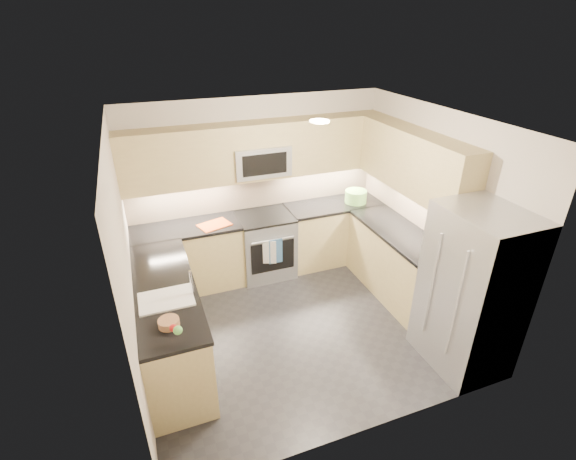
% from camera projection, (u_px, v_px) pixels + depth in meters
% --- Properties ---
extents(floor, '(3.60, 3.20, 0.00)m').
position_uv_depth(floor, '(298.00, 324.00, 5.18)').
color(floor, '#25252A').
rests_on(floor, ground).
extents(ceiling, '(3.60, 3.20, 0.02)m').
position_uv_depth(ceiling, '(301.00, 122.00, 4.04)').
color(ceiling, beige).
rests_on(ceiling, wall_back).
extents(wall_back, '(3.60, 0.02, 2.50)m').
position_uv_depth(wall_back, '(257.00, 186.00, 5.94)').
color(wall_back, beige).
rests_on(wall_back, floor).
extents(wall_front, '(3.60, 0.02, 2.50)m').
position_uv_depth(wall_front, '(376.00, 325.00, 3.28)').
color(wall_front, beige).
rests_on(wall_front, floor).
extents(wall_left, '(0.02, 3.20, 2.50)m').
position_uv_depth(wall_left, '(127.00, 266.00, 4.04)').
color(wall_left, beige).
rests_on(wall_left, floor).
extents(wall_right, '(0.02, 3.20, 2.50)m').
position_uv_depth(wall_right, '(433.00, 211.00, 5.17)').
color(wall_right, beige).
rests_on(wall_right, floor).
extents(base_cab_back_left, '(1.42, 0.60, 0.90)m').
position_uv_depth(base_cab_back_left, '(189.00, 259.00, 5.71)').
color(base_cab_back_left, tan).
rests_on(base_cab_back_left, floor).
extents(base_cab_back_right, '(1.42, 0.60, 0.90)m').
position_uv_depth(base_cab_back_right, '(332.00, 233.00, 6.40)').
color(base_cab_back_right, tan).
rests_on(base_cab_back_right, floor).
extents(base_cab_right, '(0.60, 1.70, 0.90)m').
position_uv_depth(base_cab_right, '(398.00, 265.00, 5.57)').
color(base_cab_right, tan).
rests_on(base_cab_right, floor).
extents(base_cab_peninsula, '(0.60, 2.00, 0.90)m').
position_uv_depth(base_cab_peninsula, '(170.00, 324.00, 4.50)').
color(base_cab_peninsula, tan).
rests_on(base_cab_peninsula, floor).
extents(countertop_back_left, '(1.42, 0.63, 0.04)m').
position_uv_depth(countertop_back_left, '(185.00, 228.00, 5.50)').
color(countertop_back_left, black).
rests_on(countertop_back_left, base_cab_back_left).
extents(countertop_back_right, '(1.42, 0.63, 0.04)m').
position_uv_depth(countertop_back_right, '(334.00, 205.00, 6.18)').
color(countertop_back_right, black).
rests_on(countertop_back_right, base_cab_back_right).
extents(countertop_right, '(0.63, 1.70, 0.04)m').
position_uv_depth(countertop_right, '(402.00, 234.00, 5.36)').
color(countertop_right, black).
rests_on(countertop_right, base_cab_right).
extents(countertop_peninsula, '(0.63, 2.00, 0.04)m').
position_uv_depth(countertop_peninsula, '(164.00, 288.00, 4.29)').
color(countertop_peninsula, black).
rests_on(countertop_peninsula, base_cab_peninsula).
extents(upper_cab_back, '(3.60, 0.35, 0.75)m').
position_uv_depth(upper_cab_back, '(259.00, 150.00, 5.53)').
color(upper_cab_back, tan).
rests_on(upper_cab_back, wall_back).
extents(upper_cab_right, '(0.35, 1.95, 0.75)m').
position_uv_depth(upper_cab_right, '(414.00, 162.00, 5.09)').
color(upper_cab_right, tan).
rests_on(upper_cab_right, wall_right).
extents(backsplash_back, '(3.60, 0.01, 0.51)m').
position_uv_depth(backsplash_back, '(257.00, 190.00, 5.96)').
color(backsplash_back, tan).
rests_on(backsplash_back, wall_back).
extents(backsplash_right, '(0.01, 2.30, 0.51)m').
position_uv_depth(backsplash_right, '(411.00, 202.00, 5.57)').
color(backsplash_right, tan).
rests_on(backsplash_right, wall_right).
extents(gas_range, '(0.76, 0.65, 0.91)m').
position_uv_depth(gas_range, '(265.00, 245.00, 6.03)').
color(gas_range, '#94979B').
rests_on(gas_range, floor).
extents(range_cooktop, '(0.76, 0.65, 0.03)m').
position_uv_depth(range_cooktop, '(265.00, 217.00, 5.82)').
color(range_cooktop, black).
rests_on(range_cooktop, gas_range).
extents(oven_door_glass, '(0.62, 0.02, 0.45)m').
position_uv_depth(oven_door_glass, '(273.00, 257.00, 5.76)').
color(oven_door_glass, black).
rests_on(oven_door_glass, gas_range).
extents(oven_handle, '(0.60, 0.02, 0.02)m').
position_uv_depth(oven_handle, '(273.00, 240.00, 5.62)').
color(oven_handle, '#B2B5BA').
rests_on(oven_handle, gas_range).
extents(microwave, '(0.76, 0.40, 0.40)m').
position_uv_depth(microwave, '(260.00, 160.00, 5.57)').
color(microwave, '#ACAFB4').
rests_on(microwave, upper_cab_back).
extents(microwave_door, '(0.60, 0.01, 0.28)m').
position_uv_depth(microwave_door, '(265.00, 164.00, 5.40)').
color(microwave_door, black).
rests_on(microwave_door, microwave).
extents(refrigerator, '(0.70, 0.90, 1.80)m').
position_uv_depth(refrigerator, '(472.00, 291.00, 4.27)').
color(refrigerator, '#A3A5AB').
rests_on(refrigerator, floor).
extents(fridge_handle_left, '(0.02, 0.02, 1.20)m').
position_uv_depth(fridge_handle_left, '(456.00, 305.00, 3.98)').
color(fridge_handle_left, '#B2B5BA').
rests_on(fridge_handle_left, refrigerator).
extents(fridge_handle_right, '(0.02, 0.02, 1.20)m').
position_uv_depth(fridge_handle_right, '(432.00, 285.00, 4.28)').
color(fridge_handle_right, '#B2B5BA').
rests_on(fridge_handle_right, refrigerator).
extents(sink_basin, '(0.52, 0.38, 0.16)m').
position_uv_depth(sink_basin, '(167.00, 305.00, 4.10)').
color(sink_basin, white).
rests_on(sink_basin, base_cab_peninsula).
extents(faucet, '(0.03, 0.03, 0.28)m').
position_uv_depth(faucet, '(192.00, 283.00, 4.09)').
color(faucet, silver).
rests_on(faucet, countertop_peninsula).
extents(utensil_bowl, '(0.40, 0.40, 0.18)m').
position_uv_depth(utensil_bowl, '(356.00, 196.00, 6.17)').
color(utensil_bowl, '#6DB14C').
rests_on(utensil_bowl, countertop_back_right).
extents(cutting_board, '(0.47, 0.39, 0.01)m').
position_uv_depth(cutting_board, '(214.00, 225.00, 5.52)').
color(cutting_board, '#D44B13').
rests_on(cutting_board, countertop_back_left).
extents(fruit_basket, '(0.21, 0.21, 0.07)m').
position_uv_depth(fruit_basket, '(169.00, 323.00, 3.72)').
color(fruit_basket, '#A1704B').
rests_on(fruit_basket, countertop_peninsula).
extents(fruit_apple, '(0.07, 0.07, 0.07)m').
position_uv_depth(fruit_apple, '(173.00, 328.00, 3.53)').
color(fruit_apple, '#A81313').
rests_on(fruit_apple, fruit_basket).
extents(fruit_pear, '(0.08, 0.08, 0.08)m').
position_uv_depth(fruit_pear, '(178.00, 330.00, 3.51)').
color(fruit_pear, '#60BE51').
rests_on(fruit_pear, fruit_basket).
extents(dish_towel_check, '(0.17, 0.08, 0.34)m').
position_uv_depth(dish_towel_check, '(270.00, 252.00, 5.66)').
color(dish_towel_check, silver).
rests_on(dish_towel_check, oven_handle).
extents(dish_towel_blue, '(0.19, 0.02, 0.36)m').
position_uv_depth(dish_towel_blue, '(276.00, 251.00, 5.69)').
color(dish_towel_blue, '#2D517B').
rests_on(dish_towel_blue, oven_handle).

